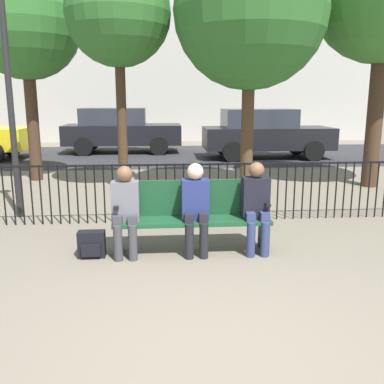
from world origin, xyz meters
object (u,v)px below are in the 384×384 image
Objects in this scene: parked_car_0 at (265,133)px; parked_car_2 at (120,130)px; seated_person_0 at (125,207)px; tree_3 at (25,25)px; park_bench at (192,213)px; tree_2 at (250,12)px; tree_0 at (118,14)px; seated_person_2 at (256,203)px; lamp_post at (6,57)px; backpack at (92,245)px; seated_person_1 at (195,204)px.

parked_car_0 is 5.25m from parked_car_2.
parked_car_2 is at bearing 159.18° from parked_car_0.
tree_3 is (-2.56, 5.40, 2.95)m from seated_person_0.
park_bench is 0.39× the size of tree_2.
seated_person_0 is at bearing -114.11° from parked_car_0.
tree_3 is at bearing 158.48° from tree_2.
tree_0 is at bearing 167.18° from tree_2.
seated_person_2 is 0.28× the size of parked_car_0.
lamp_post reaches higher than seated_person_2.
seated_person_2 is 3.50× the size of backpack.
seated_person_2 reaches higher than backpack.
seated_person_2 is at bearing -28.96° from lamp_post.
tree_0 is 6.97m from parked_car_0.
park_bench is at bearing 7.03° from backpack.
seated_person_1 is 0.24× the size of tree_3.
tree_2 reaches higher than seated_person_1.
seated_person_1 is at bearing 0.09° from seated_person_0.
backpack is 0.07× the size of tree_3.
seated_person_2 is 11.02m from parked_car_2.
tree_0 reaches higher than park_bench.
tree_2 reaches higher than tree_3.
tree_3 is at bearing -152.18° from parked_car_0.
tree_0 is 1.19× the size of lamp_post.
parked_car_2 reaches higher than seated_person_1.
seated_person_1 is at bearing -111.35° from tree_2.
tree_2 reaches higher than backpack.
parked_car_2 is (-0.95, 10.71, 0.20)m from seated_person_0.
backpack is 0.08× the size of parked_car_2.
seated_person_0 reaches higher than backpack.
tree_0 is 2.84m from lamp_post.
seated_person_2 is (0.81, -0.13, 0.15)m from park_bench.
parked_car_2 reaches higher than seated_person_2.
lamp_post reaches higher than seated_person_0.
parked_car_2 is at bearing 95.23° from tree_0.
tree_2 is 4.55m from lamp_post.
park_bench is 3.92m from lamp_post.
tree_0 is at bearing 106.54° from seated_person_1.
lamp_post is at bearing -126.67° from tree_0.
backpack is at bearing -127.17° from tree_2.
tree_2 reaches higher than tree_0.
tree_0 is 1.12× the size of parked_car_2.
lamp_post is (-1.92, 1.98, 1.94)m from seated_person_0.
tree_2 is at bearing 68.65° from seated_person_1.
tree_0 reaches higher than seated_person_1.
tree_3 reaches higher than seated_person_1.
park_bench is 1.71× the size of seated_person_1.
tree_3 is (-3.39, 5.27, 3.09)m from park_bench.
seated_person_2 is 5.43m from tree_0.
park_bench is 0.48× the size of parked_car_0.
lamp_post is 9.20m from parked_car_0.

